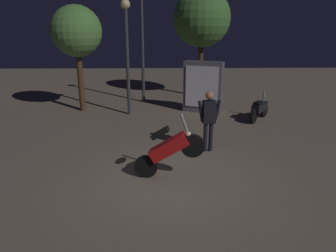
{
  "coord_description": "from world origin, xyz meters",
  "views": [
    {
      "loc": [
        -0.22,
        -6.77,
        3.55
      ],
      "look_at": [
        -0.06,
        1.08,
        1.0
      ],
      "focal_mm": 33.68,
      "sensor_mm": 36.0,
      "label": 1
    }
  ],
  "objects_px": {
    "motorcycle_red_foreground": "(169,149)",
    "streetlamp_near": "(127,43)",
    "streetlamp_far": "(142,32)",
    "kiosk_billboard": "(203,87)",
    "motorcycle_black_parked_left": "(259,109)",
    "person_rider_beside": "(209,116)"
  },
  "relations": [
    {
      "from": "streetlamp_near",
      "to": "kiosk_billboard",
      "type": "xyz_separation_m",
      "value": [
        3.06,
        0.34,
        -1.81
      ]
    },
    {
      "from": "motorcycle_red_foreground",
      "to": "motorcycle_black_parked_left",
      "type": "distance_m",
      "value": 6.0
    },
    {
      "from": "streetlamp_far",
      "to": "streetlamp_near",
      "type": "bearing_deg",
      "value": -102.45
    },
    {
      "from": "motorcycle_black_parked_left",
      "to": "person_rider_beside",
      "type": "height_order",
      "value": "person_rider_beside"
    },
    {
      "from": "motorcycle_red_foreground",
      "to": "streetlamp_near",
      "type": "relative_size",
      "value": 0.37
    },
    {
      "from": "motorcycle_red_foreground",
      "to": "streetlamp_near",
      "type": "bearing_deg",
      "value": 111.76
    },
    {
      "from": "streetlamp_far",
      "to": "kiosk_billboard",
      "type": "relative_size",
      "value": 2.41
    },
    {
      "from": "person_rider_beside",
      "to": "streetlamp_far",
      "type": "bearing_deg",
      "value": 11.12
    },
    {
      "from": "motorcycle_red_foreground",
      "to": "streetlamp_far",
      "type": "distance_m",
      "value": 8.33
    },
    {
      "from": "person_rider_beside",
      "to": "streetlamp_far",
      "type": "distance_m",
      "value": 6.91
    },
    {
      "from": "person_rider_beside",
      "to": "streetlamp_near",
      "type": "xyz_separation_m",
      "value": [
        -2.67,
        4.03,
        1.79
      ]
    },
    {
      "from": "motorcycle_black_parked_left",
      "to": "person_rider_beside",
      "type": "relative_size",
      "value": 0.77
    },
    {
      "from": "motorcycle_black_parked_left",
      "to": "streetlamp_near",
      "type": "relative_size",
      "value": 0.31
    },
    {
      "from": "motorcycle_black_parked_left",
      "to": "streetlamp_near",
      "type": "height_order",
      "value": "streetlamp_near"
    },
    {
      "from": "kiosk_billboard",
      "to": "motorcycle_red_foreground",
      "type": "bearing_deg",
      "value": 97.36
    },
    {
      "from": "motorcycle_red_foreground",
      "to": "motorcycle_black_parked_left",
      "type": "relative_size",
      "value": 1.21
    },
    {
      "from": "person_rider_beside",
      "to": "kiosk_billboard",
      "type": "bearing_deg",
      "value": -13.48
    },
    {
      "from": "motorcycle_black_parked_left",
      "to": "person_rider_beside",
      "type": "xyz_separation_m",
      "value": [
        -2.42,
        -3.1,
        0.63
      ]
    },
    {
      "from": "motorcycle_black_parked_left",
      "to": "streetlamp_near",
      "type": "bearing_deg",
      "value": 117.15
    },
    {
      "from": "streetlamp_near",
      "to": "motorcycle_red_foreground",
      "type": "bearing_deg",
      "value": -75.39
    },
    {
      "from": "person_rider_beside",
      "to": "streetlamp_near",
      "type": "height_order",
      "value": "streetlamp_near"
    },
    {
      "from": "motorcycle_red_foreground",
      "to": "streetlamp_far",
      "type": "bearing_deg",
      "value": 104.51
    }
  ]
}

